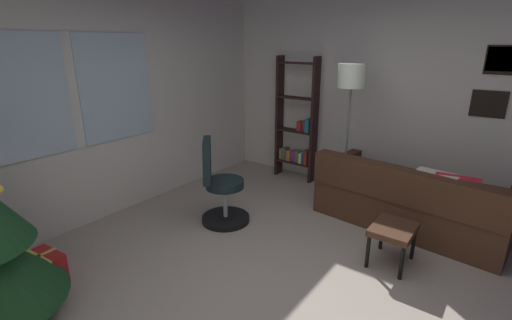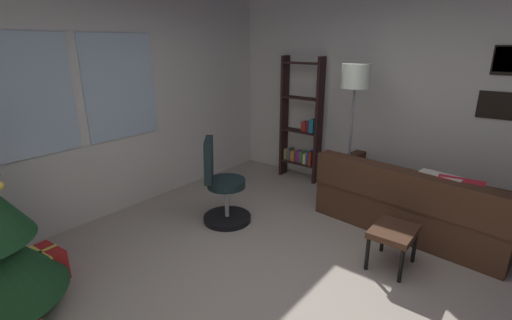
{
  "view_description": "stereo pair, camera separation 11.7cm",
  "coord_description": "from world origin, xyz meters",
  "px_view_note": "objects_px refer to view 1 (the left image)",
  "views": [
    {
      "loc": [
        -2.31,
        -1.29,
        2.02
      ],
      "look_at": [
        0.39,
        0.71,
        0.92
      ],
      "focal_mm": 25.4,
      "sensor_mm": 36.0,
      "label": 1
    },
    {
      "loc": [
        -2.24,
        -1.38,
        2.02
      ],
      "look_at": [
        0.39,
        0.71,
        0.92
      ],
      "focal_mm": 25.4,
      "sensor_mm": 36.0,
      "label": 2
    }
  ],
  "objects_px": {
    "office_chair": "(220,190)",
    "floor_lamp": "(351,88)",
    "couch": "(426,201)",
    "footstool": "(393,232)",
    "gift_box_red": "(41,270)",
    "bookshelf": "(297,127)"
  },
  "relations": [
    {
      "from": "office_chair",
      "to": "floor_lamp",
      "type": "relative_size",
      "value": 0.56
    },
    {
      "from": "couch",
      "to": "floor_lamp",
      "type": "distance_m",
      "value": 1.57
    },
    {
      "from": "footstool",
      "to": "office_chair",
      "type": "xyz_separation_m",
      "value": [
        -0.33,
        1.86,
        0.06
      ]
    },
    {
      "from": "gift_box_red",
      "to": "office_chair",
      "type": "xyz_separation_m",
      "value": [
        1.8,
        -0.47,
        0.25
      ]
    },
    {
      "from": "couch",
      "to": "gift_box_red",
      "type": "distance_m",
      "value": 3.98
    },
    {
      "from": "footstool",
      "to": "gift_box_red",
      "type": "height_order",
      "value": "footstool"
    },
    {
      "from": "footstool",
      "to": "bookshelf",
      "type": "xyz_separation_m",
      "value": [
        1.46,
        1.91,
        0.48
      ]
    },
    {
      "from": "office_chair",
      "to": "gift_box_red",
      "type": "bearing_deg",
      "value": 165.47
    },
    {
      "from": "office_chair",
      "to": "bookshelf",
      "type": "xyz_separation_m",
      "value": [
        1.78,
        0.04,
        0.41
      ]
    },
    {
      "from": "couch",
      "to": "footstool",
      "type": "relative_size",
      "value": 4.75
    },
    {
      "from": "office_chair",
      "to": "footstool",
      "type": "bearing_deg",
      "value": -80.06
    },
    {
      "from": "gift_box_red",
      "to": "floor_lamp",
      "type": "height_order",
      "value": "floor_lamp"
    },
    {
      "from": "gift_box_red",
      "to": "floor_lamp",
      "type": "relative_size",
      "value": 0.21
    },
    {
      "from": "gift_box_red",
      "to": "office_chair",
      "type": "bearing_deg",
      "value": -14.53
    },
    {
      "from": "office_chair",
      "to": "bookshelf",
      "type": "relative_size",
      "value": 0.55
    },
    {
      "from": "bookshelf",
      "to": "couch",
      "type": "bearing_deg",
      "value": -101.59
    },
    {
      "from": "bookshelf",
      "to": "office_chair",
      "type": "bearing_deg",
      "value": -178.59
    },
    {
      "from": "footstool",
      "to": "gift_box_red",
      "type": "distance_m",
      "value": 3.16
    },
    {
      "from": "bookshelf",
      "to": "floor_lamp",
      "type": "height_order",
      "value": "bookshelf"
    },
    {
      "from": "footstool",
      "to": "office_chair",
      "type": "bearing_deg",
      "value": 99.94
    },
    {
      "from": "couch",
      "to": "office_chair",
      "type": "bearing_deg",
      "value": 125.65
    },
    {
      "from": "bookshelf",
      "to": "gift_box_red",
      "type": "bearing_deg",
      "value": 173.28
    }
  ]
}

